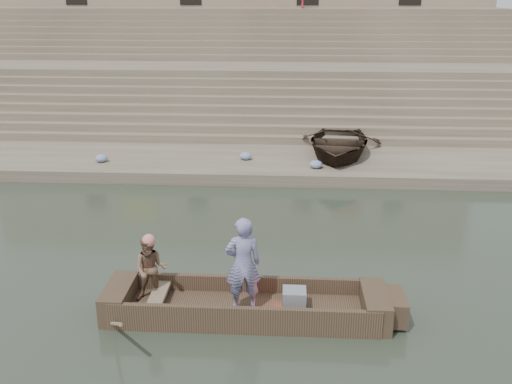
# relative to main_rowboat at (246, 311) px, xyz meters

# --- Properties ---
(ground) EXTENTS (120.00, 120.00, 0.00)m
(ground) POSITION_rel_main_rowboat_xyz_m (-3.27, 1.96, -0.11)
(ground) COLOR #2A3427
(ground) RESTS_ON ground
(lower_landing) EXTENTS (32.00, 4.00, 0.40)m
(lower_landing) POSITION_rel_main_rowboat_xyz_m (-3.27, 9.96, 0.09)
(lower_landing) COLOR gray
(lower_landing) RESTS_ON ground
(mid_landing) EXTENTS (32.00, 3.00, 2.80)m
(mid_landing) POSITION_rel_main_rowboat_xyz_m (-3.27, 17.46, 1.29)
(mid_landing) COLOR gray
(mid_landing) RESTS_ON ground
(upper_landing) EXTENTS (32.00, 3.00, 5.20)m
(upper_landing) POSITION_rel_main_rowboat_xyz_m (-3.27, 24.46, 2.49)
(upper_landing) COLOR gray
(upper_landing) RESTS_ON ground
(ghat_steps) EXTENTS (32.00, 11.00, 5.20)m
(ghat_steps) POSITION_rel_main_rowboat_xyz_m (-3.27, 19.15, 1.69)
(ghat_steps) COLOR gray
(ghat_steps) RESTS_ON ground
(main_rowboat) EXTENTS (5.00, 1.30, 0.22)m
(main_rowboat) POSITION_rel_main_rowboat_xyz_m (0.00, 0.00, 0.00)
(main_rowboat) COLOR brown
(main_rowboat) RESTS_ON ground
(rowboat_trim) EXTENTS (6.04, 2.63, 2.04)m
(rowboat_trim) POSITION_rel_main_rowboat_xyz_m (0.21, -0.01, 0.20)
(rowboat_trim) COLOR brown
(rowboat_trim) RESTS_ON ground
(standing_man) EXTENTS (0.78, 0.60, 1.92)m
(standing_man) POSITION_rel_main_rowboat_xyz_m (-0.04, -0.06, 1.07)
(standing_man) COLOR navy
(standing_man) RESTS_ON main_rowboat
(rowing_man) EXTENTS (0.70, 0.56, 1.37)m
(rowing_man) POSITION_rel_main_rowboat_xyz_m (-1.91, 0.16, 0.80)
(rowing_man) COLOR #246E49
(rowing_man) RESTS_ON main_rowboat
(television) EXTENTS (0.46, 0.42, 0.40)m
(television) POSITION_rel_main_rowboat_xyz_m (0.95, 0.00, 0.31)
(television) COLOR gray
(television) RESTS_ON main_rowboat
(beached_rowboat) EXTENTS (3.77, 4.87, 0.93)m
(beached_rowboat) POSITION_rel_main_rowboat_xyz_m (2.59, 10.59, 0.76)
(beached_rowboat) COLOR #2D2116
(beached_rowboat) RESTS_ON lower_landing
(cloth_bundles) EXTENTS (16.14, 1.88, 0.26)m
(cloth_bundles) POSITION_rel_main_rowboat_xyz_m (-5.93, 9.50, 0.42)
(cloth_bundles) COLOR #3F5999
(cloth_bundles) RESTS_ON lower_landing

